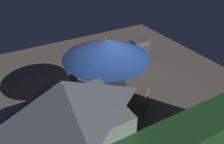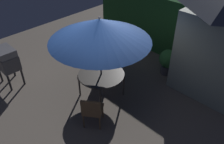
{
  "view_description": "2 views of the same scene",
  "coord_description": "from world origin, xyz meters",
  "px_view_note": "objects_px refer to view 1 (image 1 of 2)",
  "views": [
    {
      "loc": [
        2.77,
        5.32,
        4.96
      ],
      "look_at": [
        -0.2,
        0.13,
        1.22
      ],
      "focal_mm": 36.55,
      "sensor_mm": 36.0,
      "label": 1
    },
    {
      "loc": [
        3.84,
        -3.34,
        4.52
      ],
      "look_at": [
        0.37,
        0.16,
        0.99
      ],
      "focal_mm": 37.6,
      "sensor_mm": 36.0,
      "label": 2
    }
  ],
  "objects_px": {
    "chair_near_shed": "(142,100)",
    "patio_table": "(107,87)",
    "patio_umbrella": "(106,49)",
    "bbq_grill": "(140,48)",
    "chair_far_side": "(76,83)"
  },
  "relations": [
    {
      "from": "patio_table",
      "to": "patio_umbrella",
      "type": "relative_size",
      "value": 0.49
    },
    {
      "from": "patio_table",
      "to": "bbq_grill",
      "type": "xyz_separation_m",
      "value": [
        -2.38,
        -1.54,
        0.14
      ]
    },
    {
      "from": "patio_table",
      "to": "bbq_grill",
      "type": "relative_size",
      "value": 1.06
    },
    {
      "from": "chair_near_shed",
      "to": "patio_umbrella",
      "type": "bearing_deg",
      "value": -51.39
    },
    {
      "from": "patio_umbrella",
      "to": "patio_table",
      "type": "bearing_deg",
      "value": 90.0
    },
    {
      "from": "patio_umbrella",
      "to": "chair_near_shed",
      "type": "bearing_deg",
      "value": 128.61
    },
    {
      "from": "patio_table",
      "to": "chair_near_shed",
      "type": "distance_m",
      "value": 1.18
    },
    {
      "from": "patio_umbrella",
      "to": "chair_near_shed",
      "type": "xyz_separation_m",
      "value": [
        -0.73,
        0.91,
        -1.54
      ]
    },
    {
      "from": "patio_umbrella",
      "to": "chair_far_side",
      "type": "xyz_separation_m",
      "value": [
        0.67,
        -0.93,
        -1.54
      ]
    },
    {
      "from": "patio_table",
      "to": "patio_umbrella",
      "type": "bearing_deg",
      "value": -90.0
    },
    {
      "from": "patio_table",
      "to": "chair_far_side",
      "type": "relative_size",
      "value": 1.41
    },
    {
      "from": "patio_umbrella",
      "to": "chair_near_shed",
      "type": "relative_size",
      "value": 2.85
    },
    {
      "from": "bbq_grill",
      "to": "patio_table",
      "type": "bearing_deg",
      "value": 32.9
    },
    {
      "from": "chair_near_shed",
      "to": "patio_table",
      "type": "bearing_deg",
      "value": -51.39
    },
    {
      "from": "bbq_grill",
      "to": "chair_near_shed",
      "type": "height_order",
      "value": "bbq_grill"
    }
  ]
}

